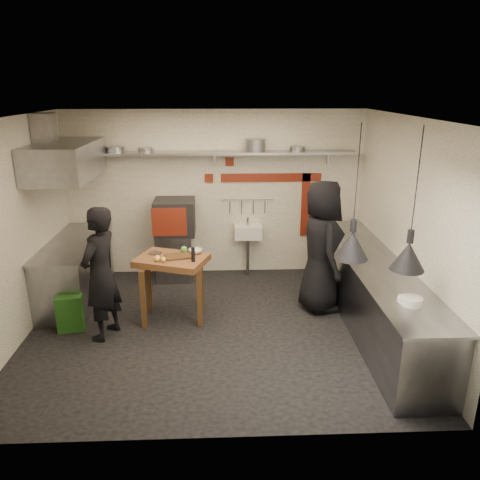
{
  "coord_description": "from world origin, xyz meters",
  "views": [
    {
      "loc": [
        0.1,
        -5.71,
        3.16
      ],
      "look_at": [
        0.35,
        0.3,
        1.17
      ],
      "focal_mm": 35.0,
      "sensor_mm": 36.0,
      "label": 1
    }
  ],
  "objects_px": {
    "combi_oven": "(175,217)",
    "chef_right": "(321,247)",
    "green_bin": "(71,311)",
    "prep_table": "(173,288)",
    "oven_stand": "(175,256)",
    "chef_left": "(101,274)"
  },
  "relations": [
    {
      "from": "prep_table",
      "to": "chef_right",
      "type": "xyz_separation_m",
      "value": [
        2.12,
        0.23,
        0.5
      ]
    },
    {
      "from": "prep_table",
      "to": "chef_right",
      "type": "height_order",
      "value": "chef_right"
    },
    {
      "from": "chef_left",
      "to": "oven_stand",
      "type": "bearing_deg",
      "value": 179.42
    },
    {
      "from": "chef_left",
      "to": "chef_right",
      "type": "xyz_separation_m",
      "value": [
        2.97,
        0.7,
        0.08
      ]
    },
    {
      "from": "combi_oven",
      "to": "chef_right",
      "type": "xyz_separation_m",
      "value": [
        2.2,
        -1.23,
        -0.13
      ]
    },
    {
      "from": "combi_oven",
      "to": "chef_right",
      "type": "relative_size",
      "value": 0.34
    },
    {
      "from": "oven_stand",
      "to": "combi_oven",
      "type": "distance_m",
      "value": 0.69
    },
    {
      "from": "combi_oven",
      "to": "prep_table",
      "type": "bearing_deg",
      "value": -87.88
    },
    {
      "from": "chef_left",
      "to": "combi_oven",
      "type": "bearing_deg",
      "value": 178.79
    },
    {
      "from": "green_bin",
      "to": "chef_right",
      "type": "height_order",
      "value": "chef_right"
    },
    {
      "from": "oven_stand",
      "to": "prep_table",
      "type": "xyz_separation_m",
      "value": [
        0.11,
        -1.45,
        0.06
      ]
    },
    {
      "from": "combi_oven",
      "to": "green_bin",
      "type": "distance_m",
      "value": 2.29
    },
    {
      "from": "chef_left",
      "to": "chef_right",
      "type": "relative_size",
      "value": 0.92
    },
    {
      "from": "combi_oven",
      "to": "oven_stand",
      "type": "bearing_deg",
      "value": -156.26
    },
    {
      "from": "combi_oven",
      "to": "chef_left",
      "type": "bearing_deg",
      "value": -112.87
    },
    {
      "from": "combi_oven",
      "to": "chef_right",
      "type": "bearing_deg",
      "value": -30.27
    },
    {
      "from": "green_bin",
      "to": "chef_right",
      "type": "relative_size",
      "value": 0.26
    },
    {
      "from": "green_bin",
      "to": "prep_table",
      "type": "xyz_separation_m",
      "value": [
        1.37,
        0.23,
        0.21
      ]
    },
    {
      "from": "green_bin",
      "to": "chef_left",
      "type": "distance_m",
      "value": 0.85
    },
    {
      "from": "oven_stand",
      "to": "prep_table",
      "type": "distance_m",
      "value": 1.45
    },
    {
      "from": "combi_oven",
      "to": "chef_left",
      "type": "distance_m",
      "value": 2.09
    },
    {
      "from": "chef_right",
      "to": "oven_stand",
      "type": "bearing_deg",
      "value": 54.82
    }
  ]
}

